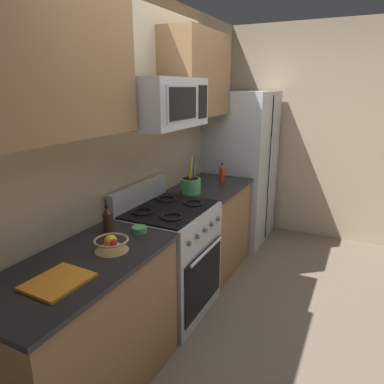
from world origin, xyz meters
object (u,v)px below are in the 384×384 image
at_px(fruit_basket, 111,244).
at_px(range_oven, 170,259).
at_px(cutting_board, 58,282).
at_px(refrigerator, 241,168).
at_px(utensil_crock, 191,185).
at_px(microwave, 163,103).
at_px(bottle_soy, 108,221).
at_px(prep_bowl, 139,229).
at_px(bottle_hot_sauce, 222,173).

bearing_deg(fruit_basket, range_oven, 4.49).
bearing_deg(range_oven, cutting_board, -177.29).
xyz_separation_m(refrigerator, cutting_board, (-2.97, -0.04, 0.01)).
bearing_deg(cutting_board, utensil_crock, 3.56).
height_order(refrigerator, microwave, microwave).
bearing_deg(utensil_crock, fruit_basket, -175.08).
xyz_separation_m(range_oven, bottle_soy, (-0.59, 0.13, 0.52)).
relative_size(cutting_board, prep_bowl, 2.88).
bearing_deg(microwave, refrigerator, -1.44).
xyz_separation_m(fruit_basket, bottle_soy, (0.21, 0.19, 0.04)).
height_order(refrigerator, bottle_hot_sauce, refrigerator).
height_order(bottle_hot_sauce, prep_bowl, bottle_hot_sauce).
bearing_deg(bottle_soy, bottle_hot_sauce, -5.61).
xyz_separation_m(range_oven, utensil_crock, (0.50, 0.05, 0.51)).
distance_m(fruit_basket, prep_bowl, 0.31).
xyz_separation_m(range_oven, microwave, (-0.00, 0.03, 1.27)).
distance_m(refrigerator, microwave, 1.95).
height_order(utensil_crock, fruit_basket, utensil_crock).
bearing_deg(cutting_board, range_oven, 2.71).
distance_m(range_oven, fruit_basket, 0.93).
bearing_deg(utensil_crock, prep_bowl, -174.15).
height_order(refrigerator, fruit_basket, refrigerator).
height_order(fruit_basket, cutting_board, fruit_basket).
distance_m(refrigerator, fruit_basket, 2.56).
relative_size(range_oven, prep_bowl, 10.43).
height_order(microwave, bottle_hot_sauce, microwave).
bearing_deg(range_oven, utensil_crock, 5.61).
relative_size(range_oven, microwave, 1.47).
relative_size(range_oven, refrigerator, 0.60).
xyz_separation_m(utensil_crock, bottle_soy, (-1.09, 0.08, 0.01)).
height_order(microwave, prep_bowl, microwave).
distance_m(range_oven, microwave, 1.27).
bearing_deg(bottle_soy, fruit_basket, -137.13).
bearing_deg(prep_bowl, bottle_hot_sauce, 0.66).
bearing_deg(cutting_board, bottle_hot_sauce, 0.59).
distance_m(bottle_soy, prep_bowl, 0.22).
relative_size(range_oven, bottle_soy, 5.63).
relative_size(utensil_crock, bottle_soy, 1.74).
bearing_deg(cutting_board, bottle_soy, 16.67).
xyz_separation_m(microwave, bottle_hot_sauce, (1.07, -0.06, -0.75)).
xyz_separation_m(bottle_soy, prep_bowl, (0.10, -0.18, -0.07)).
bearing_deg(fruit_basket, microwave, 6.41).
height_order(bottle_hot_sauce, bottle_soy, bottle_soy).
bearing_deg(prep_bowl, bottle_soy, 119.92).
height_order(microwave, cutting_board, microwave).
distance_m(microwave, cutting_board, 1.47).
distance_m(utensil_crock, bottle_hot_sauce, 0.58).
height_order(range_oven, refrigerator, refrigerator).
xyz_separation_m(range_oven, bottle_hot_sauce, (1.07, -0.03, 0.52)).
relative_size(fruit_basket, bottle_hot_sauce, 1.16).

